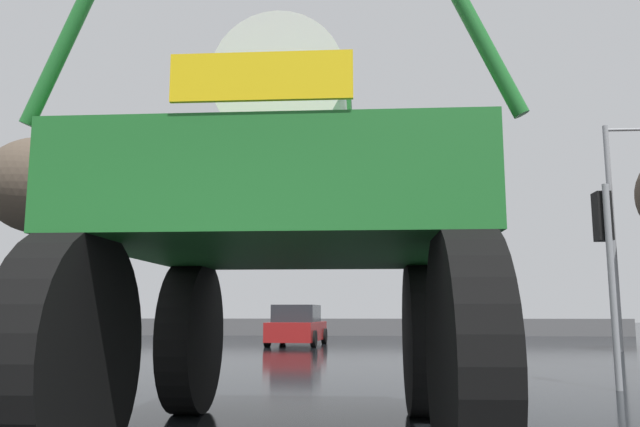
# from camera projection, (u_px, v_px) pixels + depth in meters

# --- Properties ---
(ground_plane) EXTENTS (120.00, 120.00, 0.00)m
(ground_plane) POSITION_uv_depth(u_px,v_px,m) (326.00, 354.00, 19.17)
(ground_plane) COLOR black
(oversize_sprayer) EXTENTS (3.85, 5.25, 4.30)m
(oversize_sprayer) POSITION_uv_depth(u_px,v_px,m) (291.00, 232.00, 6.45)
(oversize_sprayer) COLOR black
(oversize_sprayer) RESTS_ON ground
(sedan_ahead) EXTENTS (2.13, 4.22, 1.52)m
(sedan_ahead) POSITION_uv_depth(u_px,v_px,m) (297.00, 326.00, 24.27)
(sedan_ahead) COLOR maroon
(sedan_ahead) RESTS_ON ground
(traffic_signal_near_right) EXTENTS (0.24, 0.54, 3.38)m
(traffic_signal_near_right) POSITION_uv_depth(u_px,v_px,m) (605.00, 239.00, 10.75)
(traffic_signal_near_right) COLOR gray
(traffic_signal_near_right) RESTS_ON ground
(streetlight_far_left) EXTENTS (1.86, 0.24, 9.04)m
(streetlight_far_left) POSITION_uv_depth(u_px,v_px,m) (116.00, 219.00, 25.73)
(streetlight_far_left) COLOR gray
(streetlight_far_left) RESTS_ON ground
(streetlight_far_right) EXTENTS (1.91, 0.24, 7.45)m
(streetlight_far_right) POSITION_uv_depth(u_px,v_px,m) (617.00, 222.00, 20.91)
(streetlight_far_right) COLOR gray
(streetlight_far_right) RESTS_ON ground
(bare_tree_left) EXTENTS (3.89, 3.89, 7.19)m
(bare_tree_left) POSITION_uv_depth(u_px,v_px,m) (43.00, 187.00, 21.86)
(bare_tree_left) COLOR #473828
(bare_tree_left) RESTS_ON ground
(roadside_barrier) EXTENTS (30.29, 0.24, 0.90)m
(roadside_barrier) POSITION_uv_depth(u_px,v_px,m) (342.00, 327.00, 33.95)
(roadside_barrier) COLOR #59595B
(roadside_barrier) RESTS_ON ground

